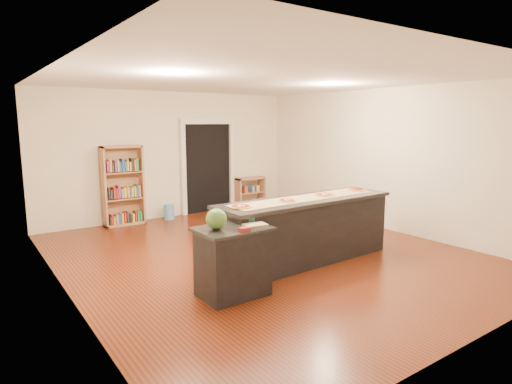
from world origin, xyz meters
TOP-DOWN VIEW (x-y plane):
  - room at (0.00, 0.00)m, footprint 6.00×7.00m
  - doorway at (0.90, 3.46)m, footprint 1.40×0.09m
  - kitchen_island at (0.31, -0.69)m, footprint 3.01×0.81m
  - side_counter at (-1.31, -1.16)m, footprint 0.88×0.64m
  - bookshelf at (-1.20, 3.30)m, footprint 0.83×0.29m
  - low_shelf at (1.97, 3.29)m, footprint 0.77×0.33m
  - waste_bin at (-0.23, 3.24)m, footprint 0.23×0.23m
  - kraft_paper at (0.31, -0.66)m, footprint 2.62×0.55m
  - watermelon at (-1.52, -1.13)m, footprint 0.25×0.25m
  - cutting_board at (-1.03, -1.24)m, footprint 0.31×0.22m
  - package_red at (-1.29, -1.39)m, footprint 0.13×0.10m
  - package_teal at (-0.98, -1.02)m, footprint 0.17×0.17m
  - pizza_a at (-0.89, -0.70)m, footprint 0.31×0.31m
  - pizza_b at (-0.09, -0.71)m, footprint 0.29×0.29m
  - pizza_c at (0.71, -0.67)m, footprint 0.30×0.30m
  - pizza_d at (1.51, -0.61)m, footprint 0.33×0.33m

SIDE VIEW (x-z plane):
  - waste_bin at x=-0.23m, z-range 0.00..0.33m
  - low_shelf at x=1.97m, z-range 0.00..0.77m
  - side_counter at x=-1.31m, z-range 0.00..0.87m
  - kitchen_island at x=0.31m, z-range 0.00..1.00m
  - bookshelf at x=-1.20m, z-range 0.00..1.66m
  - cutting_board at x=-1.03m, z-range 0.87..0.89m
  - package_red at x=-1.29m, z-range 0.87..0.91m
  - package_teal at x=-0.98m, z-range 0.87..0.93m
  - kraft_paper at x=0.31m, z-range 0.99..1.00m
  - watermelon at x=-1.52m, z-range 0.87..1.12m
  - pizza_a at x=-0.89m, z-range 1.00..1.01m
  - pizza_b at x=-0.09m, z-range 1.00..1.01m
  - pizza_c at x=0.71m, z-range 1.00..1.01m
  - pizza_d at x=1.51m, z-range 1.00..1.01m
  - doorway at x=0.90m, z-range 0.10..2.31m
  - room at x=0.00m, z-range 0.00..2.80m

